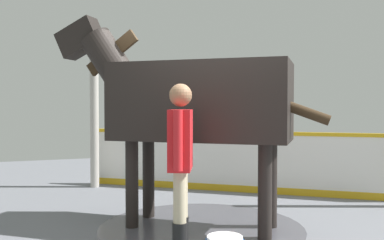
{
  "coord_description": "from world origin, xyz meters",
  "views": [
    {
      "loc": [
        -4.55,
        2.09,
        1.5
      ],
      "look_at": [
        -0.05,
        0.42,
        1.35
      ],
      "focal_mm": 40.06,
      "sensor_mm": 36.0,
      "label": 1
    }
  ],
  "objects": [
    {
      "name": "roof_post_near",
      "position": [
        3.5,
        1.03,
        1.37
      ],
      "size": [
        0.16,
        0.16,
        2.75
      ],
      "primitive_type": "cylinder",
      "color": "#B7B2A8",
      "rests_on": "ground"
    },
    {
      "name": "horse",
      "position": [
        0.43,
        0.25,
        1.56
      ],
      "size": [
        2.38,
        2.93,
        2.69
      ],
      "rotation": [
        0.0,
        0.0,
        0.91
      ],
      "color": "black",
      "rests_on": "ground"
    },
    {
      "name": "wet_patch",
      "position": [
        0.35,
        0.15,
        0.0
      ],
      "size": [
        2.55,
        2.55,
        0.0
      ],
      "primitive_type": "cylinder",
      "color": "#4C4C54",
      "rests_on": "ground"
    },
    {
      "name": "barrier_wall",
      "position": [
        2.17,
        -1.26,
        0.49
      ],
      "size": [
        3.4,
        4.36,
        1.07
      ],
      "color": "white",
      "rests_on": "ground"
    },
    {
      "name": "ground_plane",
      "position": [
        0.0,
        0.0,
        -0.01
      ],
      "size": [
        16.0,
        16.0,
        0.02
      ],
      "primitive_type": "cube",
      "color": "slate"
    },
    {
      "name": "handler",
      "position": [
        -0.45,
        0.69,
        1.01
      ],
      "size": [
        0.64,
        0.4,
        1.73
      ],
      "rotation": [
        0.0,
        0.0,
        4.3
      ],
      "color": "black",
      "rests_on": "ground"
    }
  ]
}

